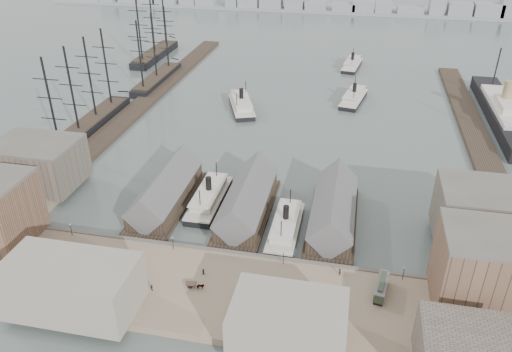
% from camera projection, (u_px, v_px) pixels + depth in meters
% --- Properties ---
extents(ground, '(900.00, 900.00, 0.00)m').
position_uv_depth(ground, '(234.00, 246.00, 138.90)').
color(ground, '#4E5A58').
rests_on(ground, ground).
extents(quay, '(180.00, 30.00, 2.00)m').
position_uv_depth(quay, '(214.00, 292.00, 121.34)').
color(quay, '#8A745D').
rests_on(quay, ground).
extents(seawall, '(180.00, 1.20, 2.30)m').
position_uv_depth(seawall, '(229.00, 254.00, 133.90)').
color(seawall, '#59544C').
rests_on(seawall, ground).
extents(west_wharf, '(10.00, 220.00, 1.60)m').
position_uv_depth(west_wharf, '(146.00, 100.00, 236.04)').
color(west_wharf, '#2D231C').
rests_on(west_wharf, ground).
extents(east_wharf, '(10.00, 180.00, 1.60)m').
position_uv_depth(east_wharf, '(475.00, 136.00, 201.30)').
color(east_wharf, '#2D231C').
rests_on(east_wharf, ground).
extents(ferry_shed_west, '(14.00, 42.00, 12.60)m').
position_uv_depth(ferry_shed_west, '(166.00, 192.00, 155.70)').
color(ferry_shed_west, '#2D231C').
rests_on(ferry_shed_west, ground).
extents(ferry_shed_center, '(14.00, 42.00, 12.60)m').
position_uv_depth(ferry_shed_center, '(247.00, 201.00, 151.03)').
color(ferry_shed_center, '#2D231C').
rests_on(ferry_shed_center, ground).
extents(ferry_shed_east, '(14.00, 42.00, 12.60)m').
position_uv_depth(ferry_shed_east, '(333.00, 210.00, 146.36)').
color(ferry_shed_east, '#2D231C').
rests_on(ferry_shed_east, ground).
extents(warehouse_west_back, '(26.00, 20.00, 14.00)m').
position_uv_depth(warehouse_west_back, '(38.00, 164.00, 162.42)').
color(warehouse_west_back, '#60564C').
rests_on(warehouse_west_back, west_land).
extents(warehouse_east_front, '(30.00, 18.00, 19.00)m').
position_uv_depth(warehouse_east_front, '(506.00, 274.00, 111.18)').
color(warehouse_east_front, brown).
rests_on(warehouse_east_front, east_land).
extents(warehouse_east_back, '(28.00, 20.00, 15.00)m').
position_uv_depth(warehouse_east_back, '(490.00, 217.00, 134.84)').
color(warehouse_east_back, '#60564C').
rests_on(warehouse_east_back, east_land).
extents(street_bldg_center, '(24.00, 16.00, 10.00)m').
position_uv_depth(street_bldg_center, '(288.00, 323.00, 104.58)').
color(street_bldg_center, gray).
rests_on(street_bldg_center, quay).
extents(street_bldg_west, '(30.00, 16.00, 12.00)m').
position_uv_depth(street_bldg_west, '(71.00, 286.00, 113.06)').
color(street_bldg_west, gray).
rests_on(street_bldg_west, quay).
extents(street_bldg_east, '(18.00, 14.00, 11.00)m').
position_uv_depth(street_bldg_east, '(465.00, 352.00, 97.19)').
color(street_bldg_east, '#60564C').
rests_on(street_bldg_east, quay).
extents(lamp_post_far_w, '(0.44, 0.44, 3.92)m').
position_uv_depth(lamp_post_far_w, '(71.00, 227.00, 138.70)').
color(lamp_post_far_w, black).
rests_on(lamp_post_far_w, quay).
extents(lamp_post_near_w, '(0.44, 0.44, 3.92)m').
position_uv_depth(lamp_post_near_w, '(173.00, 241.00, 133.31)').
color(lamp_post_near_w, black).
rests_on(lamp_post_near_w, quay).
extents(lamp_post_near_e, '(0.44, 0.44, 3.92)m').
position_uv_depth(lamp_post_near_e, '(283.00, 255.00, 127.93)').
color(lamp_post_near_e, black).
rests_on(lamp_post_near_e, quay).
extents(lamp_post_far_e, '(0.44, 0.44, 3.92)m').
position_uv_depth(lamp_post_far_e, '(404.00, 271.00, 122.54)').
color(lamp_post_far_e, black).
rests_on(lamp_post_far_e, quay).
extents(far_shore, '(500.00, 40.00, 15.72)m').
position_uv_depth(far_shore, '(327.00, 6.00, 422.48)').
color(far_shore, gray).
rests_on(far_shore, ground).
extents(ferry_docked_west, '(8.40, 27.99, 10.00)m').
position_uv_depth(ferry_docked_west, '(209.00, 197.00, 157.23)').
color(ferry_docked_west, black).
rests_on(ferry_docked_west, ground).
extents(ferry_docked_east, '(7.94, 26.48, 9.46)m').
position_uv_depth(ferry_docked_east, '(286.00, 226.00, 143.68)').
color(ferry_docked_east, black).
rests_on(ferry_docked_east, ground).
extents(ferry_open_near, '(18.87, 30.89, 10.60)m').
position_uv_depth(ferry_open_near, '(241.00, 104.00, 226.90)').
color(ferry_open_near, black).
rests_on(ferry_open_near, ground).
extents(ferry_open_mid, '(13.04, 28.31, 9.74)m').
position_uv_depth(ferry_open_mid, '(354.00, 97.00, 235.54)').
color(ferry_open_mid, black).
rests_on(ferry_open_mid, ground).
extents(ferry_open_far, '(11.31, 26.99, 9.35)m').
position_uv_depth(ferry_open_far, '(352.00, 64.00, 282.38)').
color(ferry_open_far, black).
rests_on(ferry_open_far, ground).
extents(sailing_ship_near, '(9.00, 61.99, 36.99)m').
position_uv_depth(sailing_ship_near, '(88.00, 124.00, 206.65)').
color(sailing_ship_near, black).
rests_on(sailing_ship_near, ground).
extents(sailing_ship_mid, '(8.66, 50.03, 35.60)m').
position_uv_depth(sailing_ship_mid, '(157.00, 78.00, 259.64)').
color(sailing_ship_mid, black).
rests_on(sailing_ship_mid, ground).
extents(sailing_ship_far, '(9.62, 53.45, 39.55)m').
position_uv_depth(sailing_ship_far, '(155.00, 53.00, 299.89)').
color(sailing_ship_far, black).
rests_on(sailing_ship_far, ground).
extents(ocean_steamer, '(11.95, 87.35, 17.47)m').
position_uv_depth(ocean_steamer, '(502.00, 112.00, 215.71)').
color(ocean_steamer, black).
rests_on(ocean_steamer, ground).
extents(tram, '(3.98, 9.92, 3.43)m').
position_uv_depth(tram, '(381.00, 288.00, 118.71)').
color(tram, black).
rests_on(tram, quay).
extents(horse_cart_left, '(4.88, 2.44, 1.72)m').
position_uv_depth(horse_cart_left, '(100.00, 253.00, 131.57)').
color(horse_cart_left, black).
rests_on(horse_cart_left, quay).
extents(horse_cart_center, '(5.01, 1.92, 1.66)m').
position_uv_depth(horse_cart_center, '(198.00, 286.00, 120.61)').
color(horse_cart_center, black).
rests_on(horse_cart_center, quay).
extents(horse_cart_right, '(4.74, 2.37, 1.49)m').
position_uv_depth(horse_cart_right, '(261.00, 297.00, 117.39)').
color(horse_cart_right, black).
rests_on(horse_cart_right, quay).
extents(pedestrian_0, '(0.60, 0.74, 1.81)m').
position_uv_depth(pedestrian_0, '(73.00, 246.00, 134.45)').
color(pedestrian_0, black).
rests_on(pedestrian_0, quay).
extents(pedestrian_1, '(1.12, 1.11, 1.82)m').
position_uv_depth(pedestrian_1, '(85.00, 261.00, 128.68)').
color(pedestrian_1, black).
rests_on(pedestrian_1, quay).
extents(pedestrian_2, '(0.66, 1.07, 1.60)m').
position_uv_depth(pedestrian_2, '(128.00, 256.00, 130.78)').
color(pedestrian_2, black).
rests_on(pedestrian_2, quay).
extents(pedestrian_3, '(0.59, 1.07, 1.73)m').
position_uv_depth(pedestrian_3, '(152.00, 288.00, 120.06)').
color(pedestrian_3, black).
rests_on(pedestrian_3, quay).
extents(pedestrian_4, '(0.89, 0.93, 1.60)m').
position_uv_depth(pedestrian_4, '(203.00, 272.00, 125.27)').
color(pedestrian_4, black).
rests_on(pedestrian_4, quay).
extents(pedestrian_5, '(0.76, 0.75, 1.69)m').
position_uv_depth(pedestrian_5, '(277.00, 293.00, 118.50)').
color(pedestrian_5, black).
rests_on(pedestrian_5, quay).
extents(pedestrian_6, '(1.06, 1.07, 1.74)m').
position_uv_depth(pedestrian_6, '(339.00, 272.00, 125.14)').
color(pedestrian_6, black).
rests_on(pedestrian_6, quay).
extents(pedestrian_7, '(1.12, 0.65, 1.72)m').
position_uv_depth(pedestrian_7, '(322.00, 307.00, 114.24)').
color(pedestrian_7, black).
rests_on(pedestrian_7, quay).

